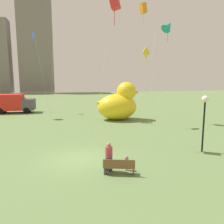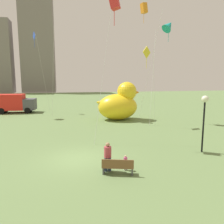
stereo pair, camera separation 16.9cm
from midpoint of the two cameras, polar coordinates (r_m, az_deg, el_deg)
The scene contains 13 objects.
ground_plane at distance 14.75m, azimuth -8.84°, elevation -12.05°, with size 140.00×140.00×0.00m, color #647F4A.
park_bench at distance 12.23m, azimuth 1.92°, elevation -14.02°, with size 1.79×0.93×0.90m.
person_adult at distance 12.51m, azimuth -0.74°, elevation -11.30°, with size 0.41×0.41×1.68m.
person_child at distance 12.79m, azimuth 3.94°, elevation -12.92°, with size 0.22×0.22×0.89m.
giant_inflatable_duck at distance 27.71m, azimuth 2.07°, elevation 2.19°, with size 5.80×3.72×4.80m.
lamppost at distance 16.49m, azimuth 23.32°, elevation 0.92°, with size 0.48×0.48×4.05m.
box_truck at distance 36.52m, azimuth -24.09°, elevation 2.07°, with size 6.06×2.65×2.85m.
city_skyline at distance 90.30m, azimuth -25.98°, elevation 14.84°, with size 41.18×11.72×35.95m.
kite_orange at distance 28.29m, azimuth 8.57°, elevation 25.11°, with size 2.65×2.64×13.91m.
kite_yellow at distance 24.30m, azimuth 9.38°, elevation 14.51°, with size 1.86×1.66×8.62m.
kite_blue at distance 36.45m, azimuth -19.40°, elevation 17.47°, with size 2.08×2.43×12.21m.
kite_teal at distance 26.30m, azimuth 14.81°, elevation 20.97°, with size 3.11×2.97×11.70m.
kite_red at distance 17.86m, azimuth 0.86°, elevation 26.77°, with size 2.14×2.09×11.41m.
Camera 2 is at (-0.63, -13.80, 5.21)m, focal length 34.92 mm.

